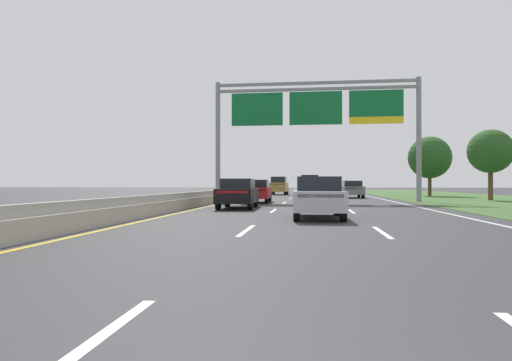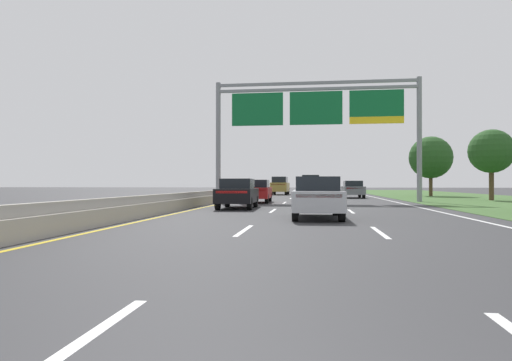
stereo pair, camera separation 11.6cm
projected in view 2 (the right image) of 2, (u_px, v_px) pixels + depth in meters
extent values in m
plane|color=#333335|center=(312.00, 199.00, 36.45)|extent=(220.00, 220.00, 0.00)
cube|color=white|center=(67.00, 351.00, 3.46)|extent=(0.14, 3.00, 0.01)
cube|color=white|center=(244.00, 230.00, 12.38)|extent=(0.14, 3.00, 0.01)
cube|color=white|center=(273.00, 211.00, 21.31)|extent=(0.14, 3.00, 0.01)
cube|color=white|center=(285.00, 203.00, 30.24)|extent=(0.14, 3.00, 0.01)
cube|color=white|center=(291.00, 198.00, 39.16)|extent=(0.14, 3.00, 0.01)
cube|color=white|center=(295.00, 196.00, 48.09)|extent=(0.14, 3.00, 0.01)
cube|color=white|center=(298.00, 194.00, 57.02)|extent=(0.14, 3.00, 0.01)
cube|color=white|center=(300.00, 192.00, 65.94)|extent=(0.14, 3.00, 0.01)
cube|color=white|center=(301.00, 191.00, 74.87)|extent=(0.14, 3.00, 0.01)
cube|color=white|center=(303.00, 190.00, 83.80)|extent=(0.14, 3.00, 0.01)
cube|color=white|center=(380.00, 232.00, 11.91)|extent=(0.14, 3.00, 0.01)
cube|color=white|center=(351.00, 211.00, 20.84)|extent=(0.14, 3.00, 0.01)
cube|color=white|center=(339.00, 203.00, 29.77)|extent=(0.14, 3.00, 0.01)
cube|color=white|center=(333.00, 199.00, 38.69)|extent=(0.14, 3.00, 0.01)
cube|color=white|center=(329.00, 196.00, 47.62)|extent=(0.14, 3.00, 0.01)
cube|color=white|center=(327.00, 194.00, 56.55)|extent=(0.14, 3.00, 0.01)
cube|color=white|center=(325.00, 192.00, 65.47)|extent=(0.14, 3.00, 0.01)
cube|color=white|center=(323.00, 191.00, 74.40)|extent=(0.14, 3.00, 0.01)
cube|color=white|center=(322.00, 190.00, 83.33)|extent=(0.14, 3.00, 0.01)
cube|color=white|center=(385.00, 200.00, 35.70)|extent=(0.16, 106.00, 0.01)
cube|color=gold|center=(241.00, 199.00, 37.20)|extent=(0.16, 106.00, 0.01)
cube|color=#3D602D|center=(491.00, 200.00, 34.67)|extent=(14.00, 110.00, 0.02)
cube|color=#A8A399|center=(233.00, 196.00, 37.29)|extent=(0.60, 110.00, 0.55)
cube|color=#A8A399|center=(233.00, 191.00, 37.29)|extent=(0.25, 110.00, 0.30)
cylinder|color=gray|center=(218.00, 142.00, 33.51)|extent=(0.36, 0.36, 8.97)
cylinder|color=gray|center=(419.00, 139.00, 31.64)|extent=(0.36, 0.36, 8.97)
cube|color=gray|center=(316.00, 83.00, 32.60)|extent=(14.70, 0.24, 0.20)
cube|color=gray|center=(316.00, 89.00, 32.60)|extent=(14.70, 0.24, 0.20)
cube|color=#0C602D|center=(257.00, 109.00, 32.96)|extent=(3.83, 0.12, 2.43)
cube|color=#0C602D|center=(316.00, 108.00, 32.41)|extent=(3.83, 0.12, 2.43)
cube|color=#0C602D|center=(376.00, 103.00, 31.86)|extent=(3.83, 0.12, 1.93)
cube|color=yellow|center=(376.00, 120.00, 31.85)|extent=(3.83, 0.12, 0.50)
cube|color=#193D23|center=(311.00, 187.00, 45.03)|extent=(2.07, 5.42, 1.00)
cube|color=black|center=(311.00, 179.00, 45.87)|extent=(1.74, 1.92, 0.78)
cube|color=#B21414|center=(310.00, 185.00, 42.39)|extent=(1.68, 0.10, 0.12)
cube|color=#193D23|center=(310.00, 181.00, 43.32)|extent=(2.02, 1.97, 0.20)
cylinder|color=black|center=(303.00, 192.00, 46.96)|extent=(0.31, 0.84, 0.84)
cylinder|color=black|center=(319.00, 192.00, 46.72)|extent=(0.31, 0.84, 0.84)
cylinder|color=black|center=(302.00, 193.00, 43.32)|extent=(0.31, 0.84, 0.84)
cylinder|color=black|center=(319.00, 193.00, 43.09)|extent=(0.31, 0.84, 0.84)
cube|color=black|center=(238.00, 195.00, 23.38)|extent=(1.95, 4.45, 0.72)
cube|color=black|center=(238.00, 184.00, 23.33)|extent=(1.63, 2.35, 0.52)
cube|color=#B21414|center=(232.00, 192.00, 21.23)|extent=(1.53, 0.13, 0.12)
cylinder|color=black|center=(227.00, 201.00, 24.94)|extent=(0.24, 0.67, 0.66)
cylinder|color=black|center=(256.00, 201.00, 24.79)|extent=(0.24, 0.67, 0.66)
cylinder|color=black|center=(218.00, 203.00, 21.97)|extent=(0.24, 0.67, 0.66)
cylinder|color=black|center=(250.00, 204.00, 21.81)|extent=(0.24, 0.67, 0.66)
cube|color=#A38438|center=(280.00, 187.00, 52.09)|extent=(1.99, 4.74, 1.05)
cube|color=black|center=(280.00, 180.00, 51.94)|extent=(1.69, 3.03, 0.68)
cube|color=#B21414|center=(278.00, 184.00, 49.80)|extent=(1.60, 0.11, 0.12)
cylinder|color=black|center=(275.00, 191.00, 53.78)|extent=(0.27, 0.76, 0.76)
cylinder|color=black|center=(288.00, 191.00, 53.54)|extent=(0.27, 0.76, 0.76)
cylinder|color=black|center=(272.00, 192.00, 50.62)|extent=(0.27, 0.76, 0.76)
cylinder|color=black|center=(286.00, 192.00, 50.38)|extent=(0.27, 0.76, 0.76)
cube|color=slate|center=(353.00, 190.00, 40.56)|extent=(1.89, 4.43, 0.72)
cube|color=black|center=(353.00, 184.00, 40.51)|extent=(1.60, 2.32, 0.52)
cube|color=#B21414|center=(355.00, 188.00, 38.41)|extent=(1.53, 0.10, 0.12)
cylinder|color=black|center=(343.00, 194.00, 42.13)|extent=(0.23, 0.66, 0.66)
cylinder|color=black|center=(360.00, 194.00, 41.95)|extent=(0.23, 0.66, 0.66)
cylinder|color=black|center=(345.00, 195.00, 39.16)|extent=(0.23, 0.66, 0.66)
cylinder|color=black|center=(364.00, 195.00, 38.98)|extent=(0.23, 0.66, 0.66)
cube|color=#B2B5BA|center=(317.00, 200.00, 16.79)|extent=(1.91, 4.44, 0.72)
cube|color=black|center=(317.00, 184.00, 16.74)|extent=(1.61, 2.33, 0.52)
cube|color=#B21414|center=(319.00, 196.00, 14.64)|extent=(1.53, 0.11, 0.12)
cylinder|color=black|center=(297.00, 207.00, 18.36)|extent=(0.23, 0.66, 0.66)
cylinder|color=black|center=(335.00, 207.00, 18.19)|extent=(0.23, 0.66, 0.66)
cylinder|color=black|center=(295.00, 212.00, 15.39)|extent=(0.23, 0.66, 0.66)
cylinder|color=black|center=(342.00, 212.00, 15.21)|extent=(0.23, 0.66, 0.66)
cube|color=maroon|center=(257.00, 193.00, 30.43)|extent=(1.93, 4.44, 0.72)
cube|color=black|center=(257.00, 184.00, 30.39)|extent=(1.62, 2.34, 0.52)
cube|color=#B21414|center=(254.00, 190.00, 28.29)|extent=(1.53, 0.12, 0.12)
cylinder|color=black|center=(248.00, 197.00, 32.00)|extent=(0.24, 0.67, 0.66)
cylinder|color=black|center=(270.00, 197.00, 31.84)|extent=(0.24, 0.67, 0.66)
cylinder|color=black|center=(243.00, 199.00, 29.02)|extent=(0.24, 0.67, 0.66)
cylinder|color=black|center=(267.00, 199.00, 28.86)|extent=(0.24, 0.67, 0.66)
cylinder|color=#4C3823|center=(491.00, 185.00, 34.28)|extent=(0.36, 0.36, 2.48)
sphere|color=#234C1E|center=(491.00, 151.00, 34.30)|extent=(3.39, 3.39, 3.39)
cylinder|color=#4C3823|center=(431.00, 185.00, 45.72)|extent=(0.36, 0.36, 2.28)
sphere|color=#234C1E|center=(431.00, 157.00, 45.74)|extent=(4.36, 4.36, 4.36)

